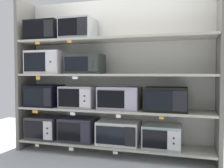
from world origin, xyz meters
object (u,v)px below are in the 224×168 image
microwave_10 (45,31)px  microwave_5 (79,97)px  microwave_3 (162,136)px  microwave_8 (47,62)px  microwave_9 (85,64)px  microwave_6 (119,98)px  microwave_4 (45,95)px  microwave_7 (166,99)px  microwave_2 (118,133)px  microwave_1 (79,129)px  microwave_11 (78,29)px  microwave_0 (45,127)px

microwave_10 → microwave_5: bearing=-0.0°
microwave_3 → microwave_8: microwave_8 is taller
microwave_8 → microwave_9: (0.61, 0.00, -0.03)m
microwave_9 → microwave_8: bearing=-180.0°
microwave_6 → microwave_9: microwave_9 is taller
microwave_5 → microwave_8: (-0.52, 0.00, 0.50)m
microwave_4 → microwave_7: microwave_4 is taller
microwave_3 → microwave_8: bearing=-180.0°
microwave_8 → microwave_5: bearing=-0.0°
microwave_2 → microwave_6: microwave_6 is taller
microwave_1 → microwave_7: 1.31m
microwave_1 → microwave_9: microwave_9 is taller
microwave_2 → microwave_8: size_ratio=1.04×
microwave_7 → microwave_8: microwave_8 is taller
microwave_8 → microwave_9: 0.61m
microwave_6 → microwave_7: 0.62m
microwave_10 → microwave_6: bearing=0.0°
microwave_3 → microwave_10: microwave_10 is taller
microwave_6 → microwave_9: (-0.50, 0.00, 0.46)m
microwave_11 → microwave_2: bearing=0.0°
microwave_0 → microwave_10: bearing=-0.2°
microwave_6 → microwave_11: (-0.61, -0.00, 0.96)m
microwave_5 → microwave_6: bearing=0.0°
microwave_3 → microwave_7: (0.05, -0.00, 0.49)m
microwave_4 → microwave_10: 0.95m
microwave_7 → microwave_5: bearing=-180.0°
microwave_5 → microwave_7: 1.22m
microwave_1 → microwave_7: bearing=-0.0°
microwave_9 → microwave_11: size_ratio=1.13×
microwave_1 → microwave_6: bearing=0.0°
microwave_0 → microwave_5: bearing=-0.0°
microwave_4 → microwave_9: (0.65, 0.00, 0.46)m
microwave_3 → microwave_11: (-1.18, 0.00, 1.44)m
microwave_9 → microwave_4: bearing=-180.0°
microwave_2 → microwave_5: (-0.58, -0.00, 0.48)m
microwave_0 → microwave_6: (1.15, 0.00, 0.47)m
microwave_2 → microwave_5: size_ratio=1.14×
microwave_2 → microwave_4: 1.24m
microwave_3 → microwave_4: (-1.72, -0.00, 0.49)m
microwave_6 → microwave_7: bearing=-0.0°
microwave_2 → microwave_7: bearing=-0.0°
microwave_5 → microwave_4: bearing=-180.0°
microwave_5 → microwave_10: 1.09m
microwave_2 → microwave_6: 0.48m
microwave_1 → microwave_2: size_ratio=0.88×
microwave_7 → microwave_3: bearing=180.0°
microwave_1 → microwave_10: 1.52m
microwave_1 → microwave_4: bearing=-180.0°
microwave_5 → microwave_7: (1.22, 0.00, 0.00)m
microwave_0 → microwave_8: 0.97m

